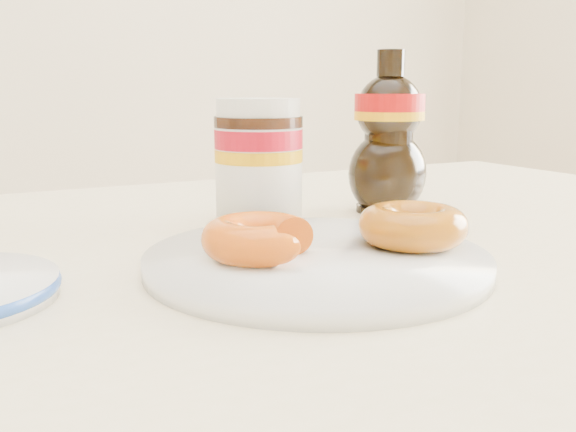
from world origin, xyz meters
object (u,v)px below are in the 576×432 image
donut_bitten (258,238)px  nutella_jar (259,156)px  syrup_bottle (389,133)px  plate (316,260)px  donut_whole (413,225)px  dining_table (253,339)px

donut_bitten → nutella_jar: size_ratio=0.67×
syrup_bottle → plate: bearing=-138.7°
donut_whole → syrup_bottle: size_ratio=0.49×
plate → donut_whole: (0.09, -0.01, 0.02)m
plate → donut_bitten: bearing=171.0°
dining_table → donut_bitten: 0.13m
donut_bitten → donut_whole: donut_whole is taller
plate → dining_table: bearing=108.6°
donut_bitten → plate: bearing=3.1°
nutella_jar → syrup_bottle: (0.16, -0.02, 0.02)m
plate → syrup_bottle: bearing=41.3°
plate → donut_whole: 0.09m
syrup_bottle → nutella_jar: bearing=174.6°
syrup_bottle → donut_bitten: bearing=-146.1°
dining_table → syrup_bottle: (0.22, 0.10, 0.18)m
donut_bitten → nutella_jar: nutella_jar is taller
donut_bitten → donut_whole: bearing=2.6°
plate → nutella_jar: size_ratio=2.09×
dining_table → donut_whole: size_ratio=15.10×
donut_bitten → nutella_jar: (0.09, 0.18, 0.04)m
nutella_jar → syrup_bottle: bearing=-5.4°
dining_table → plate: bearing=-71.4°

